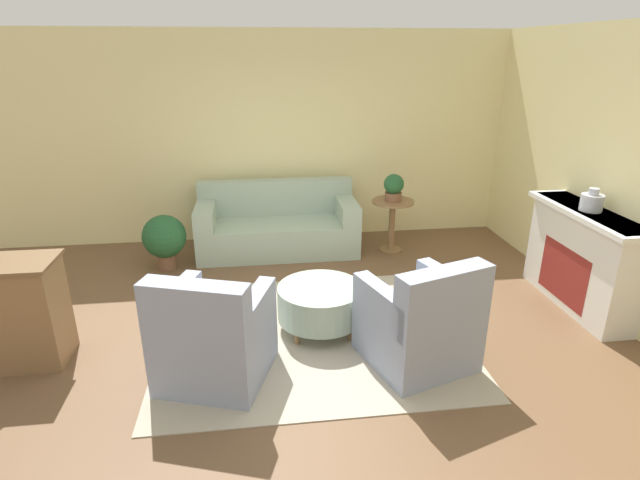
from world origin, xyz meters
TOP-DOWN VIEW (x-y plane):
  - ground_plane at (0.00, 0.00)m, footprint 16.00×16.00m
  - wall_back at (0.00, 2.80)m, footprint 9.49×0.12m
  - wall_right at (3.07, 0.00)m, footprint 0.12×10.01m
  - rug at (0.00, 0.00)m, footprint 2.80×2.37m
  - couch at (-0.21, 2.21)m, footprint 2.08×0.88m
  - armchair_left at (-0.86, -0.57)m, footprint 1.02×1.02m
  - armchair_right at (0.86, -0.57)m, footprint 1.02×1.02m
  - ottoman_table at (0.09, 0.10)m, footprint 0.81×0.81m
  - side_table at (1.29, 1.97)m, footprint 0.54×0.54m
  - fireplace at (2.82, 0.25)m, footprint 0.44×1.54m
  - vase_mantel_near at (2.81, 0.25)m, footprint 0.21×0.21m
  - potted_plant_on_side_table at (1.29, 1.97)m, footprint 0.26×0.26m
  - potted_plant_floor at (-1.60, 1.78)m, footprint 0.53×0.53m

SIDE VIEW (x-z plane):
  - ground_plane at x=0.00m, z-range 0.00..0.00m
  - rug at x=0.00m, z-range 0.00..0.01m
  - ottoman_table at x=0.09m, z-range 0.07..0.51m
  - couch at x=-0.21m, z-range -0.12..0.78m
  - armchair_left at x=-0.86m, z-range -0.11..0.86m
  - armchair_right at x=0.86m, z-range -0.11..0.86m
  - potted_plant_floor at x=-1.60m, z-range 0.06..0.74m
  - side_table at x=1.29m, z-range 0.13..0.83m
  - fireplace at x=2.82m, z-range 0.03..1.07m
  - potted_plant_on_side_table at x=1.29m, z-range 0.71..1.06m
  - vase_mantel_near at x=2.81m, z-range 1.02..1.25m
  - wall_back at x=0.00m, z-range 0.00..2.80m
  - wall_right at x=3.07m, z-range 0.00..2.80m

